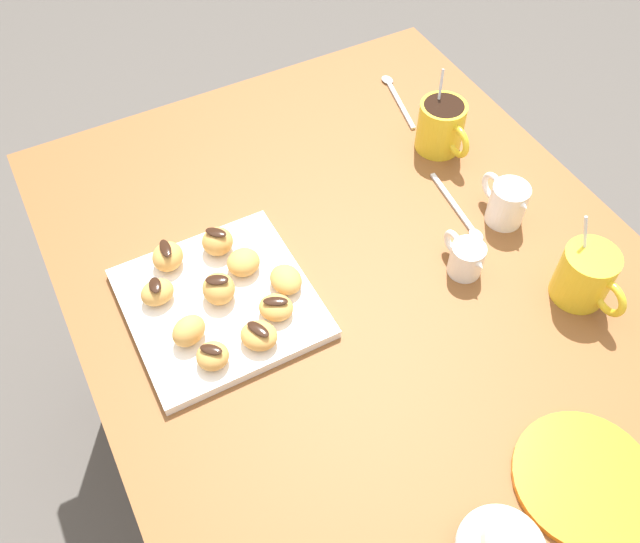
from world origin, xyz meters
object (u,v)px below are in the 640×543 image
at_px(coffee_mug_yellow_right, 586,275).
at_px(beignet_5, 276,308).
at_px(beignet_4, 188,329).
at_px(coffee_mug_yellow_left, 442,126).
at_px(chocolate_sauce_pitcher, 466,257).
at_px(pastry_plate_square, 220,303).
at_px(saucer_orange_left, 585,479).
at_px(beignet_9, 286,279).
at_px(cream_pitcher_white, 507,202).
at_px(beignet_1, 243,262).
at_px(beignet_8, 219,289).
at_px(beignet_6, 157,292).
at_px(beignet_3, 218,241).
at_px(dining_table, 359,316).
at_px(beignet_0, 213,356).
at_px(beignet_7, 168,257).
at_px(beignet_2, 259,336).

relative_size(coffee_mug_yellow_right, beignet_5, 2.71).
height_order(coffee_mug_yellow_right, beignet_4, coffee_mug_yellow_right).
distance_m(coffee_mug_yellow_left, coffee_mug_yellow_right, 0.37).
distance_m(chocolate_sauce_pitcher, beignet_5, 0.30).
xyz_separation_m(pastry_plate_square, beignet_5, (0.06, 0.06, 0.02)).
xyz_separation_m(chocolate_sauce_pitcher, saucer_orange_left, (0.34, -0.06, -0.03)).
bearing_deg(pastry_plate_square, beignet_5, 46.54).
xyz_separation_m(pastry_plate_square, beignet_9, (0.02, 0.10, 0.02)).
xyz_separation_m(cream_pitcher_white, chocolate_sauce_pitcher, (0.06, -0.12, -0.01)).
relative_size(chocolate_sauce_pitcher, beignet_1, 1.80).
height_order(cream_pitcher_white, beignet_8, cream_pitcher_white).
xyz_separation_m(beignet_4, beignet_6, (-0.08, -0.02, -0.00)).
bearing_deg(chocolate_sauce_pitcher, beignet_3, -122.05).
bearing_deg(cream_pitcher_white, dining_table, -92.54).
relative_size(beignet_1, beignet_8, 0.97).
relative_size(beignet_0, beignet_7, 0.86).
bearing_deg(beignet_5, beignet_1, -175.14).
height_order(saucer_orange_left, beignet_9, beignet_9).
bearing_deg(cream_pitcher_white, beignet_8, -97.04).
bearing_deg(beignet_5, coffee_mug_yellow_left, 115.71).
bearing_deg(saucer_orange_left, beignet_5, -149.52).
bearing_deg(beignet_2, chocolate_sauce_pitcher, 86.64).
distance_m(beignet_6, beignet_8, 0.09).
relative_size(coffee_mug_yellow_right, beignet_1, 2.67).
relative_size(coffee_mug_yellow_right, cream_pitcher_white, 1.31).
bearing_deg(beignet_2, beignet_7, -161.52).
bearing_deg(beignet_7, pastry_plate_square, 22.81).
distance_m(pastry_plate_square, coffee_mug_yellow_right, 0.54).
bearing_deg(beignet_1, beignet_6, -93.16).
bearing_deg(beignet_8, pastry_plate_square, -39.97).
bearing_deg(chocolate_sauce_pitcher, saucer_orange_left, -10.05).
xyz_separation_m(coffee_mug_yellow_right, beignet_2, (-0.14, -0.46, -0.02)).
bearing_deg(beignet_2, beignet_9, 132.73).
bearing_deg(coffee_mug_yellow_right, beignet_5, -112.18).
bearing_deg(beignet_4, beignet_1, 122.59).
distance_m(coffee_mug_yellow_right, beignet_1, 0.50).
xyz_separation_m(beignet_3, beignet_7, (-0.01, -0.08, -0.00)).
xyz_separation_m(saucer_orange_left, beignet_4, (-0.42, -0.36, 0.03)).
distance_m(chocolate_sauce_pitcher, beignet_0, 0.40).
height_order(beignet_0, beignet_7, beignet_7).
bearing_deg(beignet_7, coffee_mug_yellow_left, 94.72).
bearing_deg(saucer_orange_left, coffee_mug_yellow_right, 140.63).
distance_m(dining_table, cream_pitcher_white, 0.31).
bearing_deg(beignet_0, beignet_4, -165.13).
distance_m(dining_table, pastry_plate_square, 0.26).
bearing_deg(beignet_6, beignet_7, 146.46).
bearing_deg(dining_table, beignet_2, -75.76).
bearing_deg(cream_pitcher_white, beignet_9, -94.77).
relative_size(coffee_mug_yellow_left, beignet_9, 2.54).
bearing_deg(beignet_2, beignet_0, -89.52).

